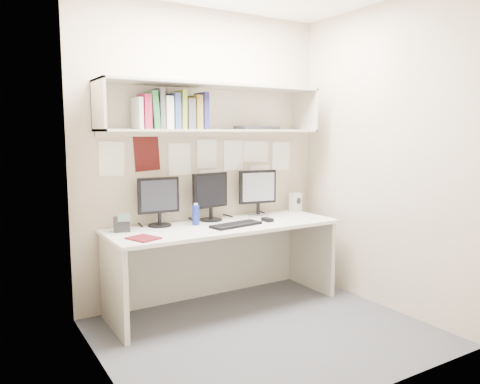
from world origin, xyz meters
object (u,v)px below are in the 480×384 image
monitor_right (258,191)px  speaker (296,202)px  monitor_left (159,199)px  monitor_center (210,194)px  maroon_notebook (143,238)px  keyboard (236,225)px  desk (224,265)px  desk_phone (122,224)px

monitor_right → speaker: bearing=8.2°
monitor_left → monitor_right: bearing=2.8°
monitor_center → maroon_notebook: monitor_center is taller
keyboard → maroon_notebook: size_ratio=2.09×
monitor_left → monitor_right: size_ratio=0.96×
monitor_center → keyboard: monitor_center is taller
keyboard → speaker: 0.95m
desk → monitor_left: (-0.50, 0.22, 0.59)m
desk_phone → desk: bearing=2.7°
keyboard → maroon_notebook: bearing=175.3°
speaker → desk_phone: size_ratio=1.23×
monitor_right → speaker: monitor_right is taller
maroon_notebook → monitor_center: bearing=7.0°
keyboard → maroon_notebook: keyboard is taller
desk → monitor_center: bearing=93.5°
maroon_notebook → desk_phone: bearing=78.7°
monitor_right → maroon_notebook: monitor_right is taller
desk_phone → monitor_left: bearing=23.2°
monitor_center → speaker: (0.95, -0.01, -0.14)m
monitor_center → maroon_notebook: bearing=-163.0°
monitor_left → monitor_center: 0.49m
monitor_right → desk_phone: (-1.33, -0.06, -0.18)m
desk_phone → keyboard: bearing=-3.9°
monitor_left → desk_phone: size_ratio=2.71×
monitor_center → keyboard: size_ratio=0.94×
monitor_left → maroon_notebook: monitor_left is taller
desk → maroon_notebook: size_ratio=9.19×
maroon_notebook → desk_phone: 0.35m
maroon_notebook → keyboard: bearing=-16.3°
desk → speaker: size_ratio=10.71×
speaker → monitor_left: bearing=164.3°
keyboard → maroon_notebook: (-0.83, -0.06, -0.01)m
desk → monitor_center: size_ratio=4.68×
desk → monitor_right: (0.49, 0.22, 0.60)m
desk → keyboard: (0.05, -0.12, 0.37)m
desk → monitor_right: monitor_right is taller
monitor_right → speaker: 0.47m
keyboard → maroon_notebook: 0.84m
monitor_right → desk_phone: bearing=-168.2°
monitor_left → keyboard: 0.68m
monitor_center → maroon_notebook: size_ratio=1.97×
desk_phone → maroon_notebook: bearing=-67.1°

